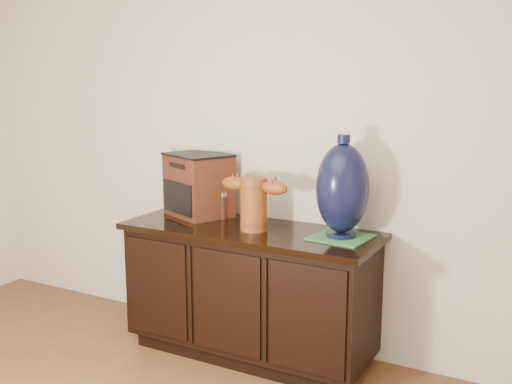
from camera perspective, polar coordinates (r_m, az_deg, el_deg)
The scene contains 6 objects.
sideboard at distance 3.46m, azimuth -0.61°, elevation -9.36°, with size 1.46×0.56×0.75m.
terracotta_vessel at distance 3.26m, azimuth -0.20°, elevation -0.83°, with size 0.41×0.16×0.29m.
tv_radio at distance 3.64m, azimuth -5.49°, elevation 0.70°, with size 0.47×0.43×0.38m.
green_mat at distance 3.17m, azimuth 8.10°, elevation -4.28°, with size 0.29×0.29×0.01m, color #326F3A.
lamp_base at distance 3.12m, azimuth 8.23°, elevation 0.31°, with size 0.30×0.30×0.53m.
spray_can at distance 3.56m, azimuth -3.20°, elevation -1.31°, with size 0.05×0.05×0.16m.
Camera 1 is at (1.58, -0.61, 1.59)m, focal length 42.00 mm.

